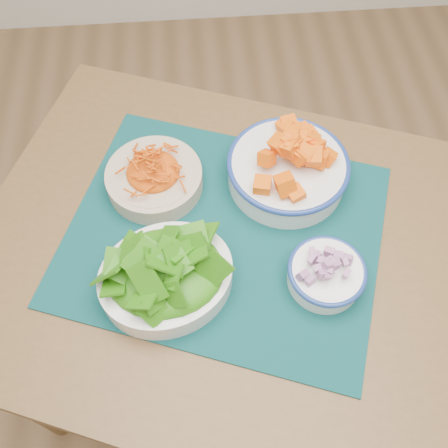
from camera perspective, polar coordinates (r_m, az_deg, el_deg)
name	(u,v)px	position (r m, az deg, el deg)	size (l,w,h in m)	color
table	(270,284)	(1.01, 5.30, -6.79)	(1.31, 1.10, 0.75)	brown
placemat	(224,233)	(0.93, 0.00, -1.03)	(0.57, 0.47, 0.00)	#042729
carrot_bowl	(154,175)	(0.97, -8.04, 5.58)	(0.23, 0.23, 0.07)	#C8B295
squash_bowl	(288,165)	(0.96, 7.36, 6.73)	(0.30, 0.30, 0.11)	white
lettuce_bowl	(165,273)	(0.84, -6.72, -5.61)	(0.28, 0.26, 0.10)	white
onion_bowl	(327,272)	(0.87, 11.65, -5.40)	(0.16, 0.16, 0.07)	white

